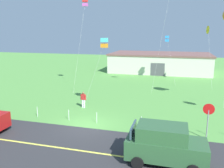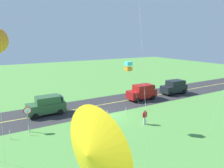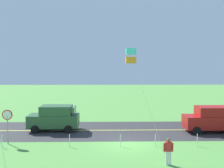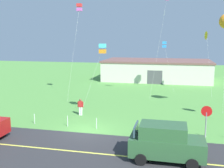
# 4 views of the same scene
# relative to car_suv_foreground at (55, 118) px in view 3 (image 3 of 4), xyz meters

# --- Properties ---
(ground_plane) EXTENTS (120.00, 120.00, 0.10)m
(ground_plane) POSITION_rel_car_suv_foreground_xyz_m (-6.18, 4.02, -1.20)
(ground_plane) COLOR #549342
(asphalt_road) EXTENTS (120.00, 7.00, 0.00)m
(asphalt_road) POSITION_rel_car_suv_foreground_xyz_m (-6.18, 0.02, -1.15)
(asphalt_road) COLOR #2D2D30
(asphalt_road) RESTS_ON ground
(road_centre_stripe) EXTENTS (120.00, 0.16, 0.00)m
(road_centre_stripe) POSITION_rel_car_suv_foreground_xyz_m (-6.18, 0.02, -1.15)
(road_centre_stripe) COLOR #E5E04C
(road_centre_stripe) RESTS_ON asphalt_road
(car_suv_foreground) EXTENTS (4.40, 2.12, 2.24)m
(car_suv_foreground) POSITION_rel_car_suv_foreground_xyz_m (0.00, 0.00, 0.00)
(car_suv_foreground) COLOR #2D5633
(car_suv_foreground) RESTS_ON ground
(car_parked_west_near) EXTENTS (4.40, 2.12, 2.24)m
(car_parked_west_near) POSITION_rel_car_suv_foreground_xyz_m (-13.74, 0.75, 0.00)
(car_parked_west_near) COLOR maroon
(car_parked_west_near) RESTS_ON ground
(stop_sign) EXTENTS (0.76, 0.08, 2.56)m
(stop_sign) POSITION_rel_car_suv_foreground_xyz_m (2.65, 3.93, 0.65)
(stop_sign) COLOR gray
(stop_sign) RESTS_ON ground
(person_adult_near) EXTENTS (0.58, 0.22, 1.60)m
(person_adult_near) POSITION_rel_car_suv_foreground_xyz_m (-8.26, 8.19, -0.29)
(person_adult_near) COLOR silver
(person_adult_near) RESTS_ON ground
(kite_red_low) EXTENTS (2.50, 0.56, 6.78)m
(kite_red_low) POSITION_rel_car_suv_foreground_xyz_m (-6.06, 8.18, 5.18)
(kite_red_low) COLOR silver
(kite_red_low) RESTS_ON ground
(fence_post_0) EXTENTS (0.05, 0.05, 0.90)m
(fence_post_0) POSITION_rel_car_suv_foreground_xyz_m (-11.19, 4.72, -0.70)
(fence_post_0) COLOR silver
(fence_post_0) RESTS_ON ground
(fence_post_1) EXTENTS (0.05, 0.05, 0.90)m
(fence_post_1) POSITION_rel_car_suv_foreground_xyz_m (-8.17, 4.72, -0.70)
(fence_post_1) COLOR silver
(fence_post_1) RESTS_ON ground
(fence_post_2) EXTENTS (0.05, 0.05, 0.90)m
(fence_post_2) POSITION_rel_car_suv_foreground_xyz_m (-5.67, 4.72, -0.70)
(fence_post_2) COLOR silver
(fence_post_2) RESTS_ON ground
(fence_post_3) EXTENTS (0.05, 0.05, 0.90)m
(fence_post_3) POSITION_rel_car_suv_foreground_xyz_m (-2.01, 4.72, -0.70)
(fence_post_3) COLOR silver
(fence_post_3) RESTS_ON ground
(fence_post_4) EXTENTS (0.05, 0.05, 0.90)m
(fence_post_4) POSITION_rel_car_suv_foreground_xyz_m (2.77, 4.72, -0.70)
(fence_post_4) COLOR silver
(fence_post_4) RESTS_ON ground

